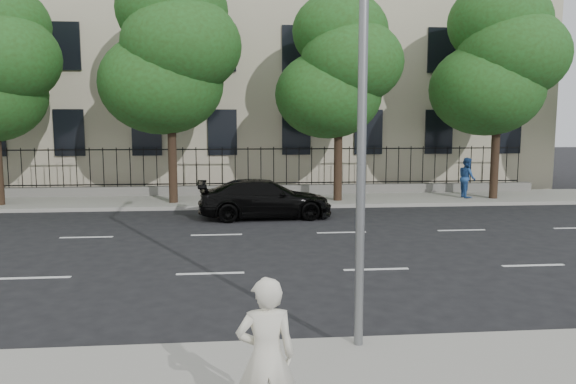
% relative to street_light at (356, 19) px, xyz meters
% --- Properties ---
extents(ground, '(120.00, 120.00, 0.00)m').
position_rel_street_light_xyz_m(ground, '(-2.50, 1.77, -5.15)').
color(ground, black).
rests_on(ground, ground).
extents(far_sidewalk, '(60.00, 4.00, 0.15)m').
position_rel_street_light_xyz_m(far_sidewalk, '(-2.50, 15.77, -5.07)').
color(far_sidewalk, gray).
rests_on(far_sidewalk, ground).
extents(lane_markings, '(49.60, 4.62, 0.01)m').
position_rel_street_light_xyz_m(lane_markings, '(-2.50, 6.52, -5.14)').
color(lane_markings, silver).
rests_on(lane_markings, ground).
extents(masonry_building, '(34.60, 12.11, 18.50)m').
position_rel_street_light_xyz_m(masonry_building, '(-2.50, 24.72, 3.87)').
color(masonry_building, '#C1B799').
rests_on(masonry_building, ground).
extents(iron_fence, '(30.00, 0.50, 2.20)m').
position_rel_street_light_xyz_m(iron_fence, '(-2.50, 17.47, -4.50)').
color(iron_fence, slate).
rests_on(iron_fence, far_sidewalk).
extents(street_light, '(0.25, 3.32, 8.05)m').
position_rel_street_light_xyz_m(street_light, '(0.00, 0.00, 0.00)').
color(street_light, slate).
rests_on(street_light, near_sidewalk).
extents(tree_c, '(5.89, 5.50, 9.80)m').
position_rel_street_light_xyz_m(tree_c, '(-4.46, 15.13, 1.26)').
color(tree_c, '#382619').
rests_on(tree_c, far_sidewalk).
extents(tree_d, '(5.34, 4.94, 8.84)m').
position_rel_street_light_xyz_m(tree_d, '(2.54, 15.13, 0.69)').
color(tree_d, '#382619').
rests_on(tree_d, far_sidewalk).
extents(tree_e, '(5.71, 5.31, 9.46)m').
position_rel_street_light_xyz_m(tree_e, '(9.54, 15.13, 1.05)').
color(tree_e, '#382619').
rests_on(tree_e, far_sidewalk).
extents(black_sedan, '(5.02, 2.27, 1.43)m').
position_rel_street_light_xyz_m(black_sedan, '(-0.81, 11.73, -4.43)').
color(black_sedan, black).
rests_on(black_sedan, ground).
extents(woman_near, '(0.68, 0.47, 1.80)m').
position_rel_street_light_xyz_m(woman_near, '(-1.56, -2.93, -4.10)').
color(woman_near, silver).
rests_on(woman_near, near_sidewalk).
extents(pedestrian_far, '(0.70, 0.89, 1.79)m').
position_rel_street_light_xyz_m(pedestrian_far, '(8.41, 15.30, -4.10)').
color(pedestrian_far, '#234988').
rests_on(pedestrian_far, far_sidewalk).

